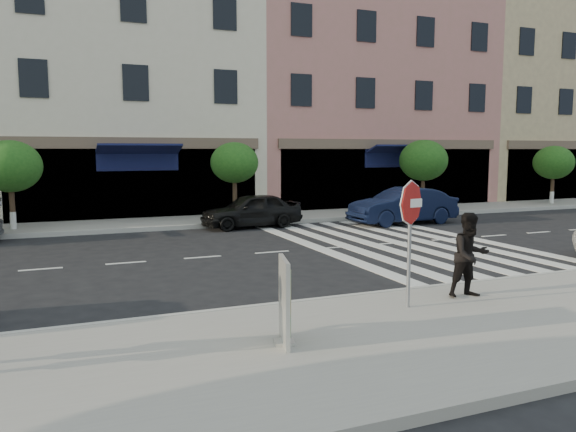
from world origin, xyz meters
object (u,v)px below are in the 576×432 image
object	(u,v)px
walker	(470,255)
car_far_right	(403,206)
car_far_mid	(251,210)
stop_sign	(411,214)
poster_board	(285,302)

from	to	relation	value
walker	car_far_right	xyz separation A→B (m)	(5.42, 10.23, -0.23)
car_far_mid	car_far_right	xyz separation A→B (m)	(5.80, -1.30, 0.07)
car_far_right	walker	bearing A→B (deg)	-29.50
car_far_mid	car_far_right	size ratio (longest dim) A/B	0.88
car_far_right	stop_sign	bearing A→B (deg)	-35.03
poster_board	car_far_mid	bearing A→B (deg)	87.89
stop_sign	walker	bearing A→B (deg)	-0.09
car_far_mid	poster_board	bearing A→B (deg)	-20.86
poster_board	car_far_right	distance (m)	14.78
poster_board	walker	bearing A→B (deg)	28.64
poster_board	car_far_right	size ratio (longest dim) A/B	0.28
poster_board	car_far_right	bearing A→B (deg)	64.25
stop_sign	poster_board	world-z (taller)	stop_sign
poster_board	car_far_mid	size ratio (longest dim) A/B	0.33
walker	poster_board	size ratio (longest dim) A/B	1.29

